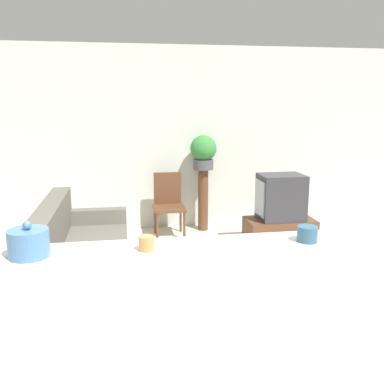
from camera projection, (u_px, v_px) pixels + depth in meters
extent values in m
plane|color=beige|center=(166.00, 352.00, 3.28)|extent=(14.00, 14.00, 0.00)
cube|color=silver|center=(141.00, 139.00, 6.32)|extent=(9.00, 0.06, 2.70)
cube|color=#605B51|center=(86.00, 269.00, 4.34)|extent=(0.85, 2.02, 0.44)
cube|color=#605B51|center=(50.00, 229.00, 4.19)|extent=(0.20, 2.02, 0.45)
cube|color=#605B51|center=(76.00, 302.00, 3.42)|extent=(0.85, 0.16, 0.62)
cube|color=#605B51|center=(92.00, 234.00, 5.21)|extent=(0.85, 0.16, 0.62)
cube|color=brown|center=(279.00, 234.00, 5.58)|extent=(0.88, 0.48, 0.40)
cube|color=#333338|center=(281.00, 197.00, 5.48)|extent=(0.56, 0.44, 0.58)
cube|color=#939EB2|center=(260.00, 198.00, 5.43)|extent=(0.02, 0.36, 0.46)
cube|color=brown|center=(169.00, 208.00, 6.07)|extent=(0.44, 0.44, 0.04)
cube|color=brown|center=(167.00, 188.00, 6.21)|extent=(0.40, 0.04, 0.46)
cylinder|color=brown|center=(157.00, 227.00, 5.90)|extent=(0.04, 0.04, 0.39)
cylinder|color=brown|center=(184.00, 226.00, 5.96)|extent=(0.04, 0.04, 0.39)
cylinder|color=brown|center=(155.00, 220.00, 6.26)|extent=(0.04, 0.04, 0.39)
cylinder|color=brown|center=(181.00, 219.00, 6.32)|extent=(0.04, 0.04, 0.39)
cylinder|color=brown|center=(203.00, 200.00, 6.37)|extent=(0.15, 0.15, 0.92)
cylinder|color=#4C4C51|center=(203.00, 164.00, 6.26)|extent=(0.30, 0.30, 0.15)
sphere|color=#38843D|center=(203.00, 148.00, 6.21)|extent=(0.38, 0.38, 0.38)
cube|color=silver|center=(175.00, 329.00, 2.61)|extent=(2.55, 0.44, 1.04)
cylinder|color=#4C7AAD|center=(29.00, 243.00, 2.36)|extent=(0.22, 0.22, 0.16)
sphere|color=#4C7AAD|center=(27.00, 225.00, 2.34)|extent=(0.05, 0.05, 0.05)
cylinder|color=#C6844C|center=(147.00, 243.00, 2.47)|extent=(0.09, 0.09, 0.08)
cylinder|color=#335B75|center=(307.00, 234.00, 2.63)|extent=(0.13, 0.13, 0.10)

